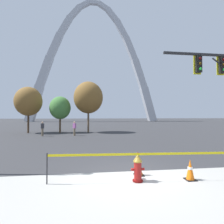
% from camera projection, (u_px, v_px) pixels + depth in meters
% --- Properties ---
extents(ground_plane, '(240.00, 240.00, 0.00)m').
position_uv_depth(ground_plane, '(127.00, 173.00, 6.82)').
color(ground_plane, '#333335').
extents(fire_hydrant, '(0.46, 0.48, 0.99)m').
position_uv_depth(fire_hydrant, '(138.00, 168.00, 5.98)').
color(fire_hydrant, '#5E0F0D').
rests_on(fire_hydrant, ground).
extents(caution_tape_barrier, '(6.27, 0.41, 1.03)m').
position_uv_depth(caution_tape_barrier, '(140.00, 161.00, 5.94)').
color(caution_tape_barrier, '#232326').
rests_on(caution_tape_barrier, ground).
extents(traffic_cone_by_hydrant, '(0.36, 0.36, 0.73)m').
position_uv_depth(traffic_cone_by_hydrant, '(139.00, 166.00, 6.58)').
color(traffic_cone_by_hydrant, black).
rests_on(traffic_cone_by_hydrant, ground).
extents(traffic_cone_mid_sidewalk, '(0.36, 0.36, 0.73)m').
position_uv_depth(traffic_cone_mid_sidewalk, '(190.00, 170.00, 6.11)').
color(traffic_cone_mid_sidewalk, black).
rests_on(traffic_cone_mid_sidewalk, ground).
extents(monument_arch, '(49.22, 2.83, 46.65)m').
position_uv_depth(monument_arch, '(94.00, 68.00, 66.32)').
color(monument_arch, '#B2B5BC').
rests_on(monument_arch, ground).
extents(tree_far_left, '(3.40, 3.40, 5.96)m').
position_uv_depth(tree_far_left, '(28.00, 101.00, 22.46)').
color(tree_far_left, '#473323').
rests_on(tree_far_left, ground).
extents(tree_left_mid, '(2.72, 2.72, 4.76)m').
position_uv_depth(tree_left_mid, '(60.00, 108.00, 22.86)').
color(tree_left_mid, brown).
rests_on(tree_left_mid, ground).
extents(tree_center_left, '(3.88, 3.88, 6.79)m').
position_uv_depth(tree_center_left, '(88.00, 98.00, 23.28)').
color(tree_center_left, brown).
rests_on(tree_center_left, ground).
extents(pedestrian_walking_left, '(0.38, 0.38, 1.59)m').
position_uv_depth(pedestrian_walking_left, '(74.00, 128.00, 19.30)').
color(pedestrian_walking_left, brown).
rests_on(pedestrian_walking_left, ground).
extents(pedestrian_standing_center, '(0.39, 0.32, 1.59)m').
position_uv_depth(pedestrian_standing_center, '(42.00, 129.00, 19.05)').
color(pedestrian_standing_center, brown).
rests_on(pedestrian_standing_center, ground).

